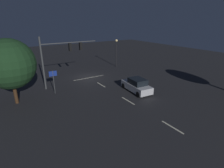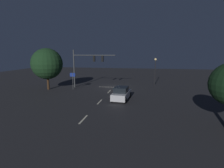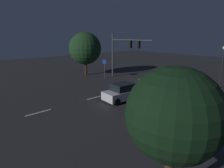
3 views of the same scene
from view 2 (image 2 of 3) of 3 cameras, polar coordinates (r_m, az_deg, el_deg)
The scene contains 10 objects.
ground_plane at distance 31.70m, azimuth 0.49°, elevation -0.94°, with size 80.00×80.00×0.00m, color #232326.
traffic_signal_assembly at distance 30.80m, azimuth -8.04°, elevation 6.85°, with size 7.38×0.47×6.51m.
lane_dash_far at distance 27.85m, azimuth -0.93°, elevation -2.45°, with size 2.20×0.16×0.01m, color beige.
lane_dash_mid at distance 22.17m, azimuth -3.98°, elevation -5.71°, with size 2.20×0.16×0.01m, color beige.
lane_dash_near at distance 16.71m, azimuth -9.17°, elevation -11.10°, with size 2.20×0.16×0.01m, color beige.
stop_bar at distance 31.42m, azimuth 0.39°, elevation -1.03°, with size 5.00×0.16×0.01m, color beige.
car_approaching at distance 23.02m, azimuth 3.02°, elevation -3.08°, with size 2.24×4.49×1.70m.
street_lamp_left_kerb at distance 33.98m, azimuth 13.70°, elevation 5.51°, with size 0.44×0.44×5.03m.
route_sign at distance 29.67m, azimuth -12.49°, elevation 2.06°, with size 0.90×0.10×2.83m.
tree_right_near at distance 30.93m, azimuth -20.11°, elevation 6.09°, with size 5.03×5.03×6.75m.
Camera 2 is at (-5.34, 30.68, 5.96)m, focal length 28.54 mm.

